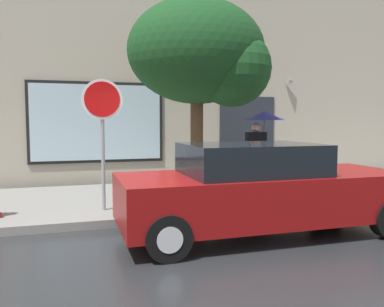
{
  "coord_description": "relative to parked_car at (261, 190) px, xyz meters",
  "views": [
    {
      "loc": [
        -1.75,
        -5.85,
        1.86
      ],
      "look_at": [
        0.6,
        1.8,
        1.2
      ],
      "focal_mm": 37.01,
      "sensor_mm": 36.0,
      "label": 1
    }
  ],
  "objects": [
    {
      "name": "ground_plane",
      "position": [
        -1.21,
        0.06,
        -0.73
      ],
      "size": [
        60.0,
        60.0,
        0.0
      ],
      "primitive_type": "plane",
      "color": "#282B2D"
    },
    {
      "name": "sidewalk",
      "position": [
        -1.21,
        3.06,
        -0.66
      ],
      "size": [
        20.0,
        4.0,
        0.15
      ],
      "primitive_type": "cube",
      "color": "gray",
      "rests_on": "ground"
    },
    {
      "name": "building_facade",
      "position": [
        -1.22,
        5.56,
        2.74
      ],
      "size": [
        20.0,
        0.67,
        7.0
      ],
      "color": "#B2A893",
      "rests_on": "ground"
    },
    {
      "name": "parked_car",
      "position": [
        0.0,
        0.0,
        0.0
      ],
      "size": [
        4.72,
        1.86,
        1.5
      ],
      "color": "maroon",
      "rests_on": "ground"
    },
    {
      "name": "pedestrian_with_umbrella",
      "position": [
        1.54,
        3.02,
        0.97
      ],
      "size": [
        1.01,
        1.01,
        1.95
      ],
      "color": "black",
      "rests_on": "sidewalk"
    },
    {
      "name": "street_tree",
      "position": [
        -0.21,
        2.31,
        2.51
      ],
      "size": [
        2.97,
        2.53,
        4.3
      ],
      "color": "#4C3823",
      "rests_on": "sidewalk"
    },
    {
      "name": "stop_sign",
      "position": [
        -2.38,
        1.85,
        1.18
      ],
      "size": [
        0.76,
        0.1,
        2.5
      ],
      "color": "gray",
      "rests_on": "sidewalk"
    }
  ]
}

